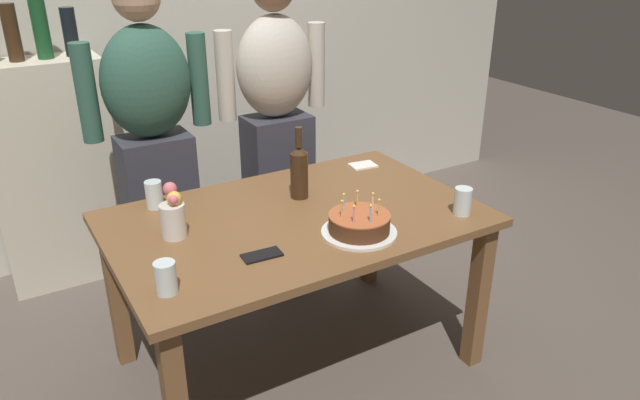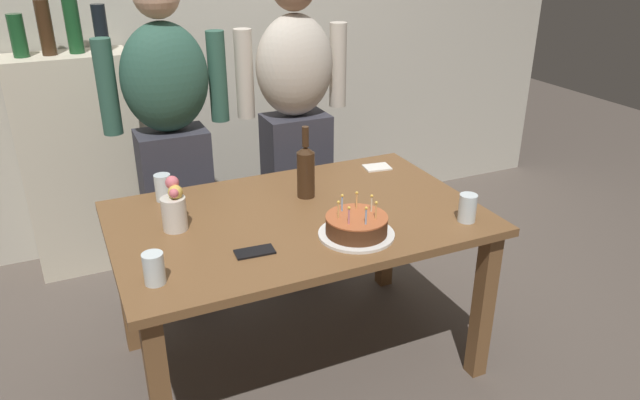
{
  "view_description": "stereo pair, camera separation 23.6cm",
  "coord_description": "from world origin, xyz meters",
  "px_view_note": "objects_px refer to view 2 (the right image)",
  "views": [
    {
      "loc": [
        -1.05,
        -1.96,
        1.82
      ],
      "look_at": [
        0.05,
        -0.11,
        0.84
      ],
      "focal_mm": 33.68,
      "sensor_mm": 36.0,
      "label": 1
    },
    {
      "loc": [
        -0.84,
        -2.07,
        1.82
      ],
      "look_at": [
        0.05,
        -0.11,
        0.84
      ],
      "focal_mm": 33.68,
      "sensor_mm": 36.0,
      "label": 2
    }
  ],
  "objects_px": {
    "water_glass_side": "(154,268)",
    "person_woman_cardigan": "(296,123)",
    "napkin_stack": "(377,167)",
    "flower_vase": "(174,208)",
    "birthday_cake": "(357,227)",
    "water_glass_near": "(163,187)",
    "wine_bottle": "(306,170)",
    "cell_phone": "(255,252)",
    "water_glass_far": "(467,208)",
    "person_man_bearded": "(172,140)"
  },
  "relations": [
    {
      "from": "water_glass_side",
      "to": "person_woman_cardigan",
      "type": "distance_m",
      "value": 1.42
    },
    {
      "from": "napkin_stack",
      "to": "flower_vase",
      "type": "relative_size",
      "value": 0.59
    },
    {
      "from": "birthday_cake",
      "to": "flower_vase",
      "type": "distance_m",
      "value": 0.71
    },
    {
      "from": "water_glass_near",
      "to": "wine_bottle",
      "type": "relative_size",
      "value": 0.37
    },
    {
      "from": "birthday_cake",
      "to": "cell_phone",
      "type": "height_order",
      "value": "birthday_cake"
    },
    {
      "from": "water_glass_far",
      "to": "napkin_stack",
      "type": "height_order",
      "value": "water_glass_far"
    },
    {
      "from": "wine_bottle",
      "to": "cell_phone",
      "type": "relative_size",
      "value": 2.22
    },
    {
      "from": "water_glass_far",
      "to": "flower_vase",
      "type": "height_order",
      "value": "flower_vase"
    },
    {
      "from": "person_man_bearded",
      "to": "birthday_cake",
      "type": "bearing_deg",
      "value": 114.71
    },
    {
      "from": "water_glass_side",
      "to": "cell_phone",
      "type": "bearing_deg",
      "value": 8.71
    },
    {
      "from": "water_glass_far",
      "to": "person_woman_cardigan",
      "type": "distance_m",
      "value": 1.15
    },
    {
      "from": "water_glass_side",
      "to": "person_woman_cardigan",
      "type": "xyz_separation_m",
      "value": [
        0.94,
        1.06,
        0.08
      ]
    },
    {
      "from": "cell_phone",
      "to": "person_man_bearded",
      "type": "distance_m",
      "value": 1.02
    },
    {
      "from": "water_glass_far",
      "to": "person_man_bearded",
      "type": "bearing_deg",
      "value": 130.35
    },
    {
      "from": "birthday_cake",
      "to": "water_glass_far",
      "type": "height_order",
      "value": "birthday_cake"
    },
    {
      "from": "water_glass_near",
      "to": "person_woman_cardigan",
      "type": "bearing_deg",
      "value": 26.99
    },
    {
      "from": "water_glass_near",
      "to": "napkin_stack",
      "type": "height_order",
      "value": "water_glass_near"
    },
    {
      "from": "birthday_cake",
      "to": "person_woman_cardigan",
      "type": "height_order",
      "value": "person_woman_cardigan"
    },
    {
      "from": "cell_phone",
      "to": "flower_vase",
      "type": "distance_m",
      "value": 0.39
    },
    {
      "from": "person_man_bearded",
      "to": "person_woman_cardigan",
      "type": "xyz_separation_m",
      "value": [
        0.66,
        0.0,
        0.0
      ]
    },
    {
      "from": "wine_bottle",
      "to": "person_man_bearded",
      "type": "height_order",
      "value": "person_man_bearded"
    },
    {
      "from": "water_glass_side",
      "to": "napkin_stack",
      "type": "height_order",
      "value": "water_glass_side"
    },
    {
      "from": "water_glass_near",
      "to": "person_man_bearded",
      "type": "distance_m",
      "value": 0.43
    },
    {
      "from": "water_glass_side",
      "to": "person_man_bearded",
      "type": "distance_m",
      "value": 1.1
    },
    {
      "from": "water_glass_near",
      "to": "napkin_stack",
      "type": "xyz_separation_m",
      "value": [
        1.03,
        -0.05,
        -0.05
      ]
    },
    {
      "from": "water_glass_far",
      "to": "person_man_bearded",
      "type": "distance_m",
      "value": 1.46
    },
    {
      "from": "water_glass_side",
      "to": "person_man_bearded",
      "type": "relative_size",
      "value": 0.07
    },
    {
      "from": "wine_bottle",
      "to": "cell_phone",
      "type": "distance_m",
      "value": 0.55
    },
    {
      "from": "birthday_cake",
      "to": "water_glass_side",
      "type": "xyz_separation_m",
      "value": [
        -0.77,
        -0.02,
        0.02
      ]
    },
    {
      "from": "birthday_cake",
      "to": "water_glass_far",
      "type": "relative_size",
      "value": 2.57
    },
    {
      "from": "water_glass_near",
      "to": "wine_bottle",
      "type": "height_order",
      "value": "wine_bottle"
    },
    {
      "from": "water_glass_near",
      "to": "water_glass_far",
      "type": "xyz_separation_m",
      "value": [
        1.07,
        -0.71,
        -0.0
      ]
    },
    {
      "from": "water_glass_near",
      "to": "cell_phone",
      "type": "bearing_deg",
      "value": -71.23
    },
    {
      "from": "birthday_cake",
      "to": "napkin_stack",
      "type": "bearing_deg",
      "value": 54.32
    },
    {
      "from": "wine_bottle",
      "to": "cell_phone",
      "type": "height_order",
      "value": "wine_bottle"
    },
    {
      "from": "napkin_stack",
      "to": "birthday_cake",
      "type": "bearing_deg",
      "value": -125.68
    },
    {
      "from": "wine_bottle",
      "to": "person_woman_cardigan",
      "type": "relative_size",
      "value": 0.19
    },
    {
      "from": "water_glass_side",
      "to": "person_man_bearded",
      "type": "bearing_deg",
      "value": 74.88
    },
    {
      "from": "water_glass_far",
      "to": "wine_bottle",
      "type": "bearing_deg",
      "value": 135.03
    },
    {
      "from": "wine_bottle",
      "to": "napkin_stack",
      "type": "relative_size",
      "value": 2.55
    },
    {
      "from": "napkin_stack",
      "to": "person_woman_cardigan",
      "type": "relative_size",
      "value": 0.08
    },
    {
      "from": "wine_bottle",
      "to": "water_glass_far",
      "type": "bearing_deg",
      "value": -44.97
    },
    {
      "from": "water_glass_side",
      "to": "flower_vase",
      "type": "distance_m",
      "value": 0.4
    },
    {
      "from": "water_glass_near",
      "to": "napkin_stack",
      "type": "distance_m",
      "value": 1.03
    },
    {
      "from": "wine_bottle",
      "to": "water_glass_side",
      "type": "bearing_deg",
      "value": -148.9
    },
    {
      "from": "water_glass_far",
      "to": "napkin_stack",
      "type": "xyz_separation_m",
      "value": [
        -0.04,
        0.66,
        -0.05
      ]
    },
    {
      "from": "birthday_cake",
      "to": "person_man_bearded",
      "type": "xyz_separation_m",
      "value": [
        -0.48,
        1.04,
        0.09
      ]
    },
    {
      "from": "birthday_cake",
      "to": "person_man_bearded",
      "type": "distance_m",
      "value": 1.15
    },
    {
      "from": "water_glass_side",
      "to": "napkin_stack",
      "type": "xyz_separation_m",
      "value": [
        1.19,
        0.61,
        -0.05
      ]
    },
    {
      "from": "wine_bottle",
      "to": "person_woman_cardigan",
      "type": "bearing_deg",
      "value": 71.49
    }
  ]
}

